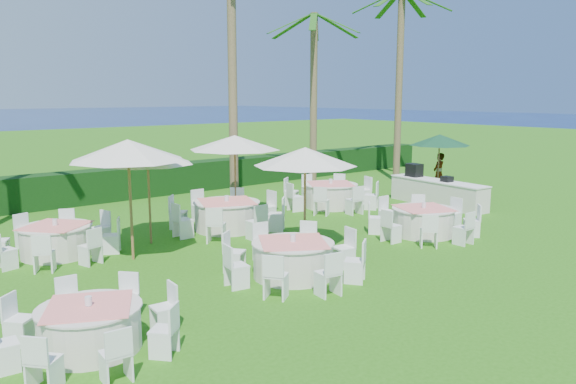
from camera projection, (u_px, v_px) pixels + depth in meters
name	position (u px, v px, depth m)	size (l,w,h in m)	color
ground	(342.00, 274.00, 12.52)	(120.00, 120.00, 0.00)	#256311
hedge	(122.00, 183.00, 21.56)	(34.00, 1.00, 1.20)	black
banquet_table_a	(90.00, 327.00, 8.78)	(2.84, 2.84, 0.87)	beige
banquet_table_b	(293.00, 258.00, 12.31)	(3.18, 3.18, 0.96)	beige
banquet_table_c	(423.00, 221.00, 16.03)	(3.12, 3.12, 0.95)	beige
banquet_table_d	(56.00, 240.00, 13.94)	(3.04, 3.04, 0.93)	beige
banquet_table_e	(227.00, 215.00, 16.63)	(3.42, 3.42, 1.03)	beige
banquet_table_f	(331.00, 195.00, 20.03)	(3.39, 3.39, 1.01)	beige
umbrella_a	(128.00, 150.00, 13.21)	(2.77, 2.77, 2.93)	brown
umbrella_b	(305.00, 157.00, 13.88)	(2.59, 2.59, 2.68)	brown
umbrella_c	(147.00, 156.00, 14.75)	(2.44, 2.44, 2.61)	brown
umbrella_d	(235.00, 143.00, 17.95)	(2.93, 2.93, 2.69)	brown
umbrella_green	(440.00, 140.00, 21.63)	(2.32, 2.32, 2.46)	brown
buffet_table	(437.00, 192.00, 20.35)	(1.17, 4.01, 1.40)	beige
staff_person	(439.00, 173.00, 22.74)	(0.60, 0.40, 1.65)	gray
palm_c	(232.00, 39.00, 19.80)	(4.41, 4.05, 10.87)	brown
palm_d	(314.00, 90.00, 24.78)	(4.33, 4.30, 7.48)	brown
palm_e	(399.00, 77.00, 25.53)	(4.37, 4.25, 8.59)	brown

